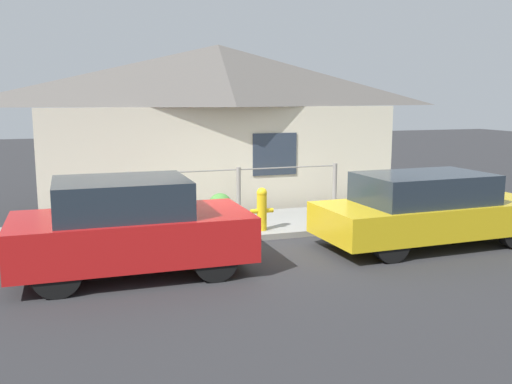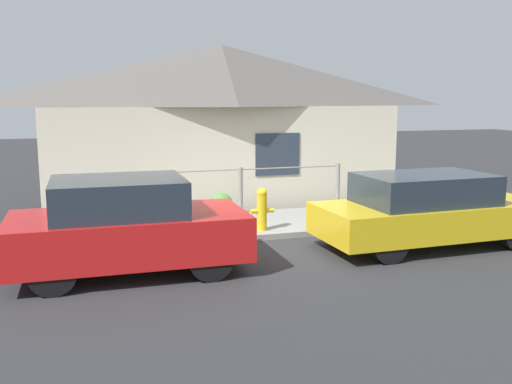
# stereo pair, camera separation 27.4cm
# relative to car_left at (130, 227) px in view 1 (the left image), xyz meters

# --- Properties ---
(ground_plane) EXTENTS (60.00, 60.00, 0.00)m
(ground_plane) POSITION_rel_car_left_xyz_m (2.79, 1.28, -0.75)
(ground_plane) COLOR #2D2D30
(sidewalk) EXTENTS (24.00, 2.28, 0.12)m
(sidewalk) POSITION_rel_car_left_xyz_m (2.79, 2.41, -0.69)
(sidewalk) COLOR gray
(sidewalk) RESTS_ON ground_plane
(house) EXTENTS (8.93, 2.23, 3.97)m
(house) POSITION_rel_car_left_xyz_m (2.79, 4.96, 2.32)
(house) COLOR beige
(house) RESTS_ON ground_plane
(fence) EXTENTS (4.90, 0.10, 1.04)m
(fence) POSITION_rel_car_left_xyz_m (2.79, 3.40, -0.05)
(fence) COLOR gray
(fence) RESTS_ON sidewalk
(car_left) EXTENTS (3.61, 1.79, 1.49)m
(car_left) POSITION_rel_car_left_xyz_m (0.00, 0.00, 0.00)
(car_left) COLOR red
(car_left) RESTS_ON ground_plane
(car_right) EXTENTS (4.28, 1.81, 1.35)m
(car_right) POSITION_rel_car_left_xyz_m (5.40, -0.00, -0.07)
(car_right) COLOR gold
(car_right) RESTS_ON ground_plane
(fire_hydrant) EXTENTS (0.47, 0.21, 0.85)m
(fire_hydrant) POSITION_rel_car_left_xyz_m (2.73, 1.65, -0.19)
(fire_hydrant) COLOR yellow
(fire_hydrant) RESTS_ON sidewalk
(potted_plant_near_hydrant) EXTENTS (0.50, 0.50, 0.60)m
(potted_plant_near_hydrant) POSITION_rel_car_left_xyz_m (2.17, 2.70, -0.31)
(potted_plant_near_hydrant) COLOR brown
(potted_plant_near_hydrant) RESTS_ON sidewalk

